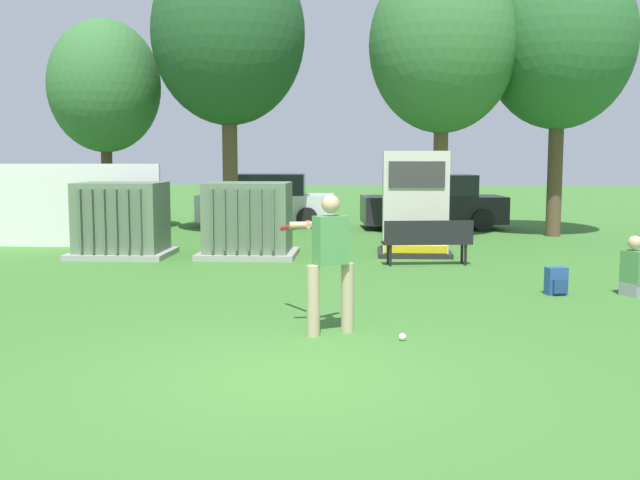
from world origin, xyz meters
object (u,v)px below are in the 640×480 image
at_px(transformer_mid_west, 248,221).
at_px(sports_ball, 402,337).
at_px(batter, 328,256).
at_px(park_bench, 428,239).
at_px(parked_car_left_of_center, 267,202).
at_px(seated_spectator, 638,272).
at_px(generator_enclosure, 415,204).
at_px(parked_car_leftmost, 91,202).
at_px(parked_car_right_of_center, 434,204).
at_px(backpack, 556,281).
at_px(transformer_west, 122,221).

relative_size(transformer_mid_west, sports_ball, 23.33).
xyz_separation_m(batter, sports_ball, (0.91, -0.34, -0.93)).
bearing_deg(park_bench, parked_car_left_of_center, 117.78).
bearing_deg(seated_spectator, generator_enclosure, 124.91).
height_order(generator_enclosure, parked_car_leftmost, generator_enclosure).
xyz_separation_m(sports_ball, parked_car_left_of_center, (-3.56, 14.54, 0.71)).
height_order(batter, parked_car_left_of_center, batter).
xyz_separation_m(generator_enclosure, parked_car_right_of_center, (0.94, 6.08, -0.38)).
xyz_separation_m(sports_ball, parked_car_right_of_center, (1.54, 13.95, 0.71)).
bearing_deg(seated_spectator, parked_car_left_of_center, 123.21).
bearing_deg(parked_car_leftmost, generator_enclosure, -33.27).
distance_m(parked_car_leftmost, parked_car_left_of_center, 5.48).
bearing_deg(parked_car_right_of_center, parked_car_leftmost, 178.67).
distance_m(seated_spectator, backpack, 1.28).
bearing_deg(sports_ball, generator_enclosure, 85.67).
bearing_deg(parked_car_leftmost, seated_spectator, -40.44).
height_order(transformer_west, parked_car_right_of_center, same).
distance_m(seated_spectator, parked_car_right_of_center, 10.99).
xyz_separation_m(transformer_west, transformer_mid_west, (2.76, 0.15, 0.00)).
height_order(generator_enclosure, batter, generator_enclosure).
height_order(transformer_mid_west, seated_spectator, transformer_mid_west).
bearing_deg(sports_ball, backpack, 50.99).
bearing_deg(generator_enclosure, transformer_mid_west, -172.43).
height_order(transformer_west, parked_car_left_of_center, same).
bearing_deg(generator_enclosure, sports_ball, -94.33).
bearing_deg(transformer_mid_west, generator_enclosure, 7.57).
relative_size(sports_ball, parked_car_left_of_center, 0.02).
bearing_deg(parked_car_right_of_center, sports_ball, -96.29).
distance_m(park_bench, sports_ball, 6.37).
distance_m(sports_ball, parked_car_right_of_center, 14.05).
bearing_deg(park_bench, seated_spectator, -45.14).
bearing_deg(parked_car_right_of_center, backpack, -84.45).
bearing_deg(parked_car_left_of_center, parked_car_right_of_center, -6.56).
xyz_separation_m(transformer_west, parked_car_leftmost, (-3.24, 6.96, -0.04)).
xyz_separation_m(parked_car_leftmost, parked_car_left_of_center, (5.47, 0.34, 0.00)).
height_order(park_bench, parked_car_leftmost, parked_car_leftmost).
height_order(sports_ball, parked_car_leftmost, parked_car_leftmost).
height_order(transformer_west, backpack, transformer_west).
bearing_deg(parked_car_leftmost, backpack, -43.45).
distance_m(batter, sports_ball, 1.34).
height_order(transformer_west, parked_car_leftmost, same).
distance_m(transformer_mid_west, batter, 7.37).
xyz_separation_m(parked_car_leftmost, parked_car_right_of_center, (10.57, -0.24, 0.00)).
distance_m(park_bench, parked_car_left_of_center, 9.31).
relative_size(generator_enclosure, seated_spectator, 2.39).
bearing_deg(parked_car_left_of_center, transformer_mid_west, -85.79).
bearing_deg(batter, seated_spectator, 31.10).
bearing_deg(backpack, parked_car_left_of_center, 118.44).
xyz_separation_m(transformer_west, sports_ball, (5.80, -7.24, -0.74)).
bearing_deg(transformer_mid_west, backpack, -36.80).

